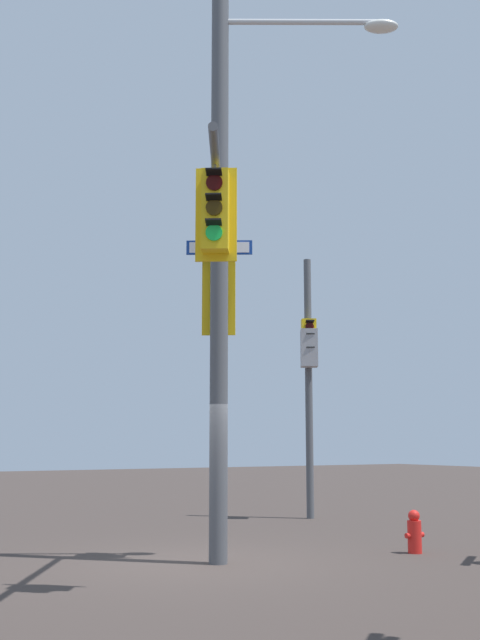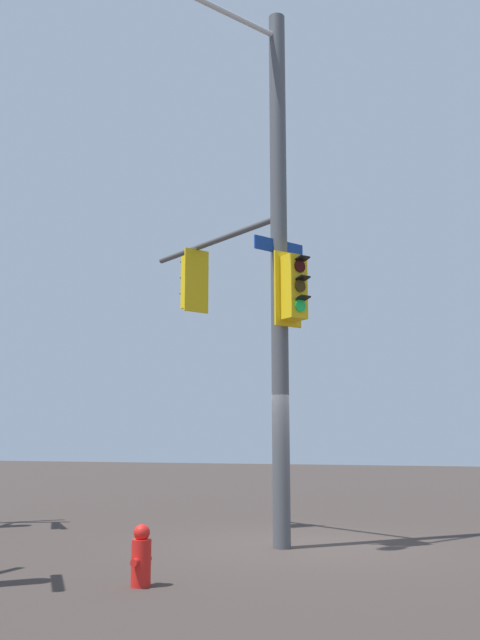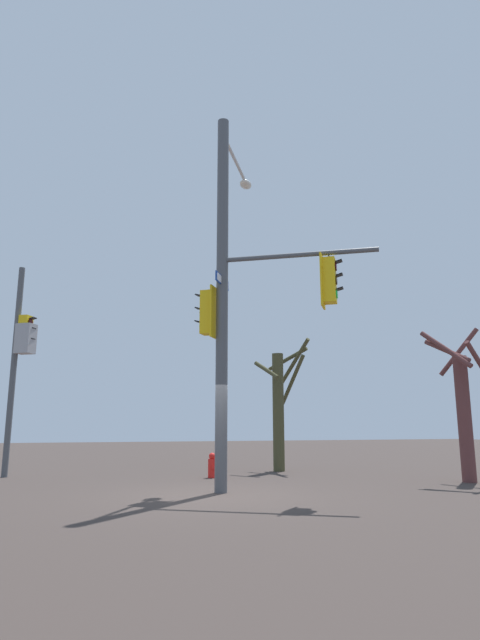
# 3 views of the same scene
# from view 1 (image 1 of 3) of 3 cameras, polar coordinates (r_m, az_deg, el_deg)

# --- Properties ---
(ground_plane) EXTENTS (80.00, 80.00, 0.00)m
(ground_plane) POSITION_cam_1_polar(r_m,az_deg,el_deg) (13.11, -3.59, -17.05)
(ground_plane) COLOR #3B322D
(main_signal_pole_assembly) EXTENTS (4.77, 4.00, 9.56)m
(main_signal_pole_assembly) POSITION_cam_1_polar(r_m,az_deg,el_deg) (12.91, -0.97, 5.25)
(main_signal_pole_assembly) COLOR #4C4F54
(main_signal_pole_assembly) RESTS_ON ground
(secondary_pole_assembly) EXTENTS (0.63, 0.73, 6.60)m
(secondary_pole_assembly) POSITION_cam_1_polar(r_m,az_deg,el_deg) (20.23, 4.97, -3.03)
(secondary_pole_assembly) COLOR #4C4F54
(secondary_pole_assembly) RESTS_ON ground
(fire_hydrant) EXTENTS (0.38, 0.24, 0.73)m
(fire_hydrant) POSITION_cam_1_polar(r_m,az_deg,el_deg) (14.48, 12.43, -14.70)
(fire_hydrant) COLOR red
(fire_hydrant) RESTS_ON ground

